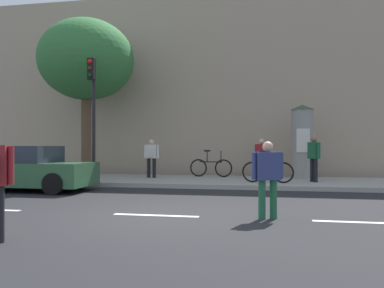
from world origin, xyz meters
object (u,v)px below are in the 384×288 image
object	(u,v)px
street_tree	(86,60)
pedestrian_in_dark_shirt	(262,155)
poster_column	(302,141)
pedestrian_in_light_jacket	(151,155)
bicycle_upright	(268,171)
pedestrian_with_bag	(268,173)
traffic_light	(92,99)
pedestrian_near_pole	(314,155)
bicycle_leaning	(211,167)
parked_car_silver	(21,169)

from	to	relation	value
street_tree	pedestrian_in_dark_shirt	bearing A→B (deg)	7.83
poster_column	pedestrian_in_light_jacket	bearing A→B (deg)	-172.94
street_tree	pedestrian_in_light_jacket	world-z (taller)	street_tree
street_tree	bicycle_upright	xyz separation A→B (m)	(7.27, -1.25, -4.36)
street_tree	pedestrian_with_bag	xyz separation A→B (m)	(7.27, -7.25, -4.01)
pedestrian_with_bag	bicycle_upright	size ratio (longest dim) A/B	0.86
traffic_light	pedestrian_in_dark_shirt	distance (m)	6.87
traffic_light	bicycle_upright	xyz separation A→B (m)	(6.07, 0.79, -2.53)
traffic_light	pedestrian_near_pole	size ratio (longest dim) A/B	2.68
pedestrian_in_dark_shirt	bicycle_upright	world-z (taller)	pedestrian_in_dark_shirt
pedestrian_in_dark_shirt	pedestrian_in_light_jacket	world-z (taller)	pedestrian_in_dark_shirt
bicycle_leaning	pedestrian_in_dark_shirt	bearing A→B (deg)	2.36
poster_column	street_tree	xyz separation A→B (m)	(-8.59, -0.79, 3.30)
street_tree	bicycle_upright	size ratio (longest dim) A/B	3.64
pedestrian_with_bag	bicycle_leaning	size ratio (longest dim) A/B	0.86
poster_column	pedestrian_in_light_jacket	world-z (taller)	poster_column
traffic_light	poster_column	distance (m)	8.04
bicycle_leaning	pedestrian_with_bag	bearing A→B (deg)	-74.41
street_tree	pedestrian_with_bag	size ratio (longest dim) A/B	4.22
bicycle_leaning	bicycle_upright	size ratio (longest dim) A/B	1.00
traffic_light	parked_car_silver	distance (m)	3.36
pedestrian_with_bag	pedestrian_in_light_jacket	size ratio (longest dim) A/B	1.00
traffic_light	pedestrian_in_dark_shirt	world-z (taller)	traffic_light
bicycle_leaning	street_tree	bearing A→B (deg)	-169.99
pedestrian_with_bag	poster_column	bearing A→B (deg)	80.70
poster_column	bicycle_leaning	world-z (taller)	poster_column
poster_column	parked_car_silver	xyz separation A→B (m)	(-9.03, -4.54, -0.91)
bicycle_leaning	bicycle_upright	bearing A→B (deg)	-43.24
bicycle_upright	traffic_light	bearing A→B (deg)	-172.61
pedestrian_in_light_jacket	bicycle_leaning	xyz separation A→B (m)	(2.27, 0.82, -0.52)
parked_car_silver	pedestrian_in_dark_shirt	bearing A→B (deg)	32.29
pedestrian_with_bag	pedestrian_near_pole	distance (m)	6.79
pedestrian_with_bag	pedestrian_near_pole	size ratio (longest dim) A/B	0.94
poster_column	pedestrian_with_bag	world-z (taller)	poster_column
pedestrian_with_bag	pedestrian_in_light_jacket	distance (m)	8.61
pedestrian_in_dark_shirt	bicycle_leaning	xyz separation A→B (m)	(-2.03, -0.08, -0.50)
pedestrian_in_dark_shirt	bicycle_upright	distance (m)	2.28
bicycle_leaning	pedestrian_near_pole	bearing A→B (deg)	-21.69
bicycle_upright	pedestrian_with_bag	bearing A→B (deg)	-89.98
street_tree	pedestrian_in_dark_shirt	xyz separation A→B (m)	(7.03, 0.97, -3.86)
poster_column	street_tree	world-z (taller)	street_tree
pedestrian_in_dark_shirt	traffic_light	bearing A→B (deg)	-152.75
traffic_light	bicycle_upright	distance (m)	6.62
parked_car_silver	pedestrian_near_pole	bearing A→B (deg)	18.45
pedestrian_in_dark_shirt	pedestrian_in_light_jacket	size ratio (longest dim) A/B	1.01
street_tree	parked_car_silver	xyz separation A→B (m)	(-0.44, -3.76, -4.21)
traffic_light	pedestrian_with_bag	world-z (taller)	traffic_light
pedestrian_near_pole	parked_car_silver	xyz separation A→B (m)	(-9.30, -3.10, -0.41)
pedestrian_with_bag	bicycle_upright	distance (m)	6.01
pedestrian_with_bag	pedestrian_in_dark_shirt	xyz separation A→B (m)	(-0.24, 8.22, 0.14)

